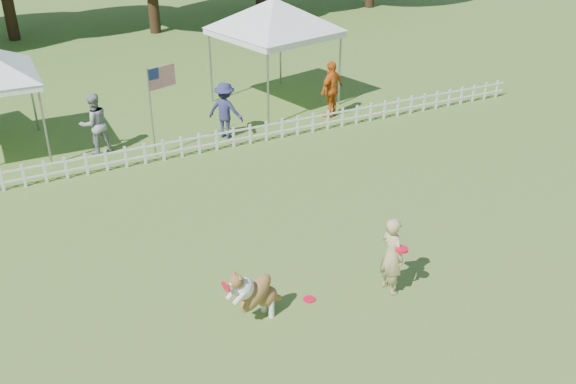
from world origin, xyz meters
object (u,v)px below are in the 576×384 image
at_px(spectator_b, 225,110).
at_px(handler, 392,255).
at_px(dog, 256,293).
at_px(spectator_a, 94,124).
at_px(frisbee_on_turf, 309,299).
at_px(spectator_c, 332,89).
at_px(flag_pole, 151,114).
at_px(canopy_tent_right, 275,53).

bearing_deg(spectator_b, handler, 135.65).
height_order(dog, spectator_a, spectator_a).
distance_m(frisbee_on_turf, spectator_b, 8.09).
bearing_deg(dog, spectator_a, 80.58).
bearing_deg(spectator_c, spectator_a, -28.31).
xyz_separation_m(flag_pole, spectator_c, (5.75, 0.54, -0.34)).
bearing_deg(flag_pole, handler, -96.51).
relative_size(spectator_a, spectator_b, 1.04).
xyz_separation_m(canopy_tent_right, flag_pole, (-4.71, -2.42, -0.44)).
bearing_deg(frisbee_on_turf, canopy_tent_right, 68.13).
xyz_separation_m(dog, spectator_c, (6.10, 8.13, 0.30)).
bearing_deg(frisbee_on_turf, flag_pole, 95.63).
distance_m(spectator_a, spectator_b, 3.59).
bearing_deg(canopy_tent_right, spectator_b, -155.77).
relative_size(handler, frisbee_on_turf, 6.77).
height_order(frisbee_on_turf, flag_pole, flag_pole).
distance_m(dog, canopy_tent_right, 11.26).
height_order(dog, canopy_tent_right, canopy_tent_right).
height_order(spectator_a, spectator_b, spectator_a).
bearing_deg(flag_pole, frisbee_on_turf, -106.58).
height_order(handler, spectator_a, spectator_a).
height_order(spectator_a, spectator_c, spectator_c).
height_order(dog, spectator_c, spectator_c).
xyz_separation_m(canopy_tent_right, spectator_b, (-2.50, -1.99, -0.85)).
bearing_deg(spectator_b, spectator_c, -132.45).
bearing_deg(spectator_c, flag_pole, -19.78).
xyz_separation_m(canopy_tent_right, spectator_a, (-6.05, -1.49, -0.81)).
bearing_deg(dog, spectator_b, 56.18).
distance_m(flag_pole, spectator_c, 5.79).
bearing_deg(canopy_tent_right, dog, -131.17).
height_order(frisbee_on_turf, spectator_b, spectator_b).
bearing_deg(dog, spectator_c, 37.03).
bearing_deg(flag_pole, spectator_b, -11.27).
distance_m(frisbee_on_turf, spectator_a, 8.71).
bearing_deg(spectator_c, canopy_tent_right, -86.14).
relative_size(handler, spectator_c, 0.87).
xyz_separation_m(dog, spectator_b, (2.56, 8.01, 0.23)).
bearing_deg(handler, flag_pole, 11.89).
height_order(handler, spectator_b, spectator_b).
xyz_separation_m(frisbee_on_turf, canopy_tent_right, (3.98, 9.90, 1.64)).
relative_size(spectator_a, spectator_c, 0.96).
xyz_separation_m(handler, frisbee_on_turf, (-1.48, 0.39, -0.75)).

